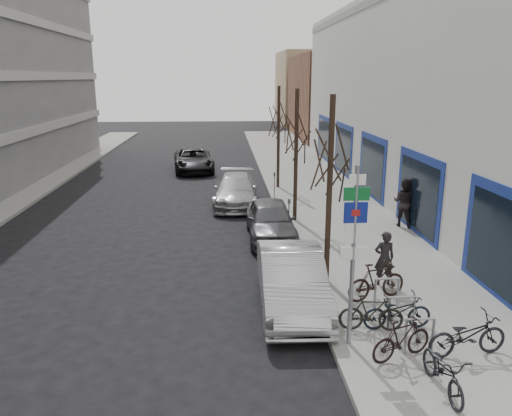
{
  "coord_description": "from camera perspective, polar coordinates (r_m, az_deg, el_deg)",
  "views": [
    {
      "loc": [
        -0.34,
        -9.9,
        5.94
      ],
      "look_at": [
        0.65,
        5.03,
        2.0
      ],
      "focal_mm": 35.0,
      "sensor_mm": 36.0,
      "label": 1
    }
  ],
  "objects": [
    {
      "name": "meter_back",
      "position": [
        24.55,
        2.12,
        2.94
      ],
      "size": [
        0.1,
        0.08,
        1.27
      ],
      "color": "gray",
      "rests_on": "sidewalk_east"
    },
    {
      "name": "parked_car_front",
      "position": [
        13.3,
        4.08,
        -8.14
      ],
      "size": [
        1.76,
        4.75,
        1.55
      ],
      "primitive_type": "imported",
      "rotation": [
        0.0,
        0.0,
        -0.02
      ],
      "color": "#B5B4B9",
      "rests_on": "ground"
    },
    {
      "name": "bike_near_right",
      "position": [
        11.25,
        16.32,
        -14.14
      ],
      "size": [
        1.6,
        0.99,
        0.93
      ],
      "primitive_type": "imported",
      "rotation": [
        0.0,
        0.0,
        1.95
      ],
      "color": "black",
      "rests_on": "sidewalk_east"
    },
    {
      "name": "bike_far_curb",
      "position": [
        11.79,
        23.05,
        -12.91
      ],
      "size": [
        1.86,
        0.78,
        1.1
      ],
      "primitive_type": "imported",
      "rotation": [
        0.0,
        0.0,
        1.7
      ],
      "color": "black",
      "rests_on": "sidewalk_east"
    },
    {
      "name": "pedestrian_far",
      "position": [
        20.61,
        16.61,
        0.65
      ],
      "size": [
        0.87,
        0.86,
        1.97
      ],
      "primitive_type": "imported",
      "rotation": [
        0.0,
        0.0,
        2.39
      ],
      "color": "black",
      "rests_on": "sidewalk_east"
    },
    {
      "name": "tan_building_far",
      "position": [
        66.38,
        8.49,
        13.37
      ],
      "size": [
        13.0,
        12.0,
        9.0
      ],
      "primitive_type": "cube",
      "color": "#937A5B",
      "rests_on": "ground"
    },
    {
      "name": "tree_mid",
      "position": [
        20.2,
        4.67,
        9.49
      ],
      "size": [
        1.8,
        1.8,
        5.5
      ],
      "color": "black",
      "rests_on": "ground"
    },
    {
      "name": "bike_mid_inner",
      "position": [
        12.2,
        13.03,
        -11.56
      ],
      "size": [
        1.57,
        0.63,
        0.92
      ],
      "primitive_type": "imported",
      "rotation": [
        0.0,
        0.0,
        1.45
      ],
      "color": "black",
      "rests_on": "sidewalk_east"
    },
    {
      "name": "bike_far_inner",
      "position": [
        13.79,
        13.61,
        -8.09
      ],
      "size": [
        1.84,
        1.02,
        1.07
      ],
      "primitive_type": "imported",
      "rotation": [
        0.0,
        0.0,
        1.87
      ],
      "color": "black",
      "rests_on": "sidewalk_east"
    },
    {
      "name": "meter_front",
      "position": [
        14.07,
        6.71,
        -6.28
      ],
      "size": [
        0.1,
        0.08,
        1.27
      ],
      "color": "gray",
      "rests_on": "sidewalk_east"
    },
    {
      "name": "ground",
      "position": [
        11.55,
        -1.62,
        -16.2
      ],
      "size": [
        120.0,
        120.0,
        0.0
      ],
      "primitive_type": "plane",
      "color": "black",
      "rests_on": "ground"
    },
    {
      "name": "highway_sign_pole",
      "position": [
        10.84,
        11.1,
        -4.28
      ],
      "size": [
        0.55,
        0.1,
        4.2
      ],
      "color": "gray",
      "rests_on": "ground"
    },
    {
      "name": "tree_near",
      "position": [
        13.84,
        8.58,
        6.96
      ],
      "size": [
        1.8,
        1.8,
        5.5
      ],
      "color": "black",
      "rests_on": "ground"
    },
    {
      "name": "brick_building_far",
      "position": [
        51.69,
        11.44,
        12.33
      ],
      "size": [
        12.0,
        14.0,
        8.0
      ],
      "primitive_type": "cube",
      "color": "brown",
      "rests_on": "ground"
    },
    {
      "name": "bike_rack",
      "position": [
        12.46,
        16.32,
        -10.96
      ],
      "size": [
        0.66,
        2.26,
        0.83
      ],
      "color": "gray",
      "rests_on": "sidewalk_east"
    },
    {
      "name": "lane_car",
      "position": [
        32.68,
        -7.16,
        5.47
      ],
      "size": [
        2.95,
        5.45,
        1.45
      ],
      "primitive_type": "imported",
      "rotation": [
        0.0,
        0.0,
        0.11
      ],
      "color": "black",
      "rests_on": "ground"
    },
    {
      "name": "parked_car_back",
      "position": [
        23.75,
        -2.31,
        2.03
      ],
      "size": [
        2.31,
        5.04,
        1.43
      ],
      "primitive_type": "imported",
      "rotation": [
        0.0,
        0.0,
        -0.06
      ],
      "color": "#99999D",
      "rests_on": "ground"
    },
    {
      "name": "bike_mid_curb",
      "position": [
        12.43,
        15.85,
        -11.03
      ],
      "size": [
        1.66,
        0.56,
        1.0
      ],
      "primitive_type": "imported",
      "rotation": [
        0.0,
        0.0,
        1.61
      ],
      "color": "black",
      "rests_on": "sidewalk_east"
    },
    {
      "name": "sidewalk_east",
      "position": [
        21.31,
        9.5,
        -1.43
      ],
      "size": [
        5.0,
        70.0,
        0.15
      ],
      "primitive_type": "cube",
      "color": "slate",
      "rests_on": "ground"
    },
    {
      "name": "bike_near_left",
      "position": [
        10.45,
        20.66,
        -16.7
      ],
      "size": [
        0.56,
        1.67,
        1.01
      ],
      "primitive_type": "imported",
      "rotation": [
        0.0,
        0.0,
        0.03
      ],
      "color": "black",
      "rests_on": "sidewalk_east"
    },
    {
      "name": "tree_far",
      "position": [
        26.63,
        2.61,
        10.79
      ],
      "size": [
        1.8,
        1.8,
        5.5
      ],
      "color": "black",
      "rests_on": "ground"
    },
    {
      "name": "parked_car_mid",
      "position": [
        18.74,
        1.69,
        -1.37
      ],
      "size": [
        1.74,
        4.33,
        1.47
      ],
      "primitive_type": "imported",
      "rotation": [
        0.0,
        0.0,
        0.0
      ],
      "color": "#4C4C51",
      "rests_on": "ground"
    },
    {
      "name": "pedestrian_near",
      "position": [
        14.71,
        14.45,
        -5.58
      ],
      "size": [
        0.59,
        0.4,
        1.6
      ],
      "primitive_type": "imported",
      "rotation": [
        0.0,
        0.0,
        3.12
      ],
      "color": "black",
      "rests_on": "sidewalk_east"
    },
    {
      "name": "meter_mid",
      "position": [
        19.24,
        3.79,
        -0.41
      ],
      "size": [
        0.1,
        0.08,
        1.27
      ],
      "color": "gray",
      "rests_on": "sidewalk_east"
    }
  ]
}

